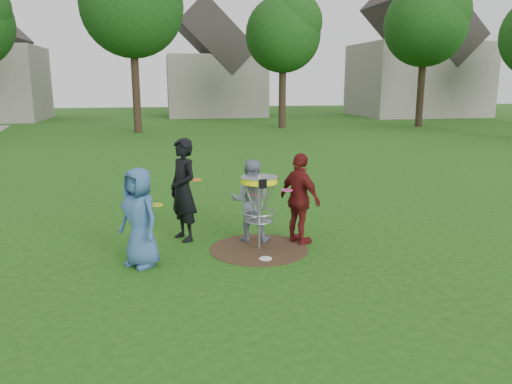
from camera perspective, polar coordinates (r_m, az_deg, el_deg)
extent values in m
plane|color=#19470F|center=(9.12, 0.35, -6.55)|extent=(100.00, 100.00, 0.00)
cylinder|color=#47331E|center=(9.12, 0.35, -6.52)|extent=(1.80, 1.80, 0.01)
imported|color=#305585|center=(8.33, -13.16, -2.85)|extent=(0.92, 0.95, 1.65)
imported|color=black|center=(9.51, -8.32, 0.23)|extent=(0.74, 0.85, 1.95)
imported|color=slate|center=(9.41, -0.61, -0.97)|extent=(0.89, 0.77, 1.57)
imported|color=maroon|center=(9.27, 5.04, -0.79)|extent=(0.83, 1.08, 1.71)
cylinder|color=white|center=(8.63, 1.10, -7.65)|extent=(0.22, 0.22, 0.02)
cylinder|color=#9EA0A5|center=(8.92, 0.36, -2.36)|extent=(0.05, 0.05, 1.38)
cylinder|color=#FFF30D|center=(8.79, 0.36, 1.36)|extent=(0.64, 0.64, 0.10)
cylinder|color=#9EA0A5|center=(8.78, 0.36, 1.72)|extent=(0.66, 0.66, 0.01)
cube|color=black|center=(8.47, 0.79, 0.94)|extent=(0.14, 0.02, 0.16)
torus|color=#9EA0A5|center=(8.92, 0.36, -2.30)|extent=(0.62, 0.62, 0.02)
torus|color=#9EA0A5|center=(8.96, 0.36, -3.29)|extent=(0.50, 0.50, 0.02)
cylinder|color=#9EA0A5|center=(8.96, 0.36, -3.35)|extent=(0.44, 0.44, 0.01)
cylinder|color=gold|center=(8.33, -11.32, -1.44)|extent=(0.22, 0.22, 0.02)
cylinder|color=orange|center=(9.33, -6.88, 1.42)|extent=(0.22, 0.22, 0.02)
cylinder|color=#FF438E|center=(9.11, -0.13, -0.28)|extent=(0.22, 0.22, 0.02)
cylinder|color=#E83D94|center=(9.09, 3.54, 0.22)|extent=(0.22, 0.22, 0.02)
cylinder|color=#38281C|center=(29.99, -13.53, 11.01)|extent=(0.46, 0.46, 4.62)
sphere|color=#164211|center=(30.25, -14.02, 19.99)|extent=(5.72, 5.72, 5.72)
cylinder|color=#38281C|center=(32.39, 3.02, 10.70)|extent=(0.46, 0.46, 3.78)
sphere|color=#164211|center=(32.49, 3.10, 17.53)|extent=(4.68, 4.68, 4.68)
cylinder|color=#38281C|center=(34.72, 18.28, 10.57)|extent=(0.46, 0.46, 4.20)
sphere|color=#164211|center=(34.88, 18.79, 17.63)|extent=(5.20, 5.20, 5.20)
cube|color=gray|center=(43.71, -4.70, 11.98)|extent=(8.00, 7.00, 5.00)
cube|color=#2D2826|center=(43.84, -4.79, 17.14)|extent=(6.11, 7.14, 6.11)
cube|color=gray|center=(45.89, 17.86, 12.09)|extent=(10.00, 8.00, 6.00)
cube|color=#2D2826|center=(46.14, 18.28, 18.04)|extent=(7.64, 8.16, 7.64)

